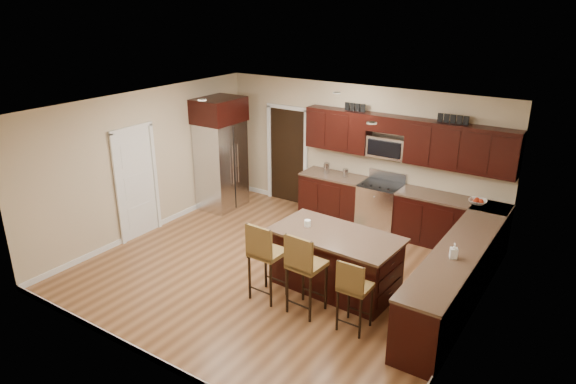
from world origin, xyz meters
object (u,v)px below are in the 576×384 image
Objects in this scene: stool_right at (353,288)px; refrigerator at (221,153)px; island at (335,263)px; range at (380,206)px; stool_left at (265,253)px; stool_mid at (304,265)px.

refrigerator reaches higher than stool_right.
stool_right reaches higher than island.
range is 3.42m from stool_right.
stool_left reaches higher than island.
stool_mid is at bearing -89.04° from island.
stool_mid is at bearing 1.59° from stool_left.
range is at bearing 85.04° from stool_left.
stool_left is 3.85m from refrigerator.
stool_left reaches higher than stool_right.
island is at bearing -82.27° from range.
stool_mid reaches higher than stool_right.
island is 1.62× the size of stool_mid.
stool_right is (0.73, -0.84, 0.23)m from island.
stool_right is at bearing 2.03° from stool_left.
refrigerator is (-2.92, 2.47, 0.44)m from stool_left.
island is 0.92m from stool_mid.
refrigerator reaches higher than range.
island is (0.33, -2.41, -0.04)m from range.
stool_mid is 0.77m from stool_right.
range is 3.29m from stool_left.
stool_left is at bearing -176.82° from stool_mid.
stool_left is at bearing -40.25° from refrigerator.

